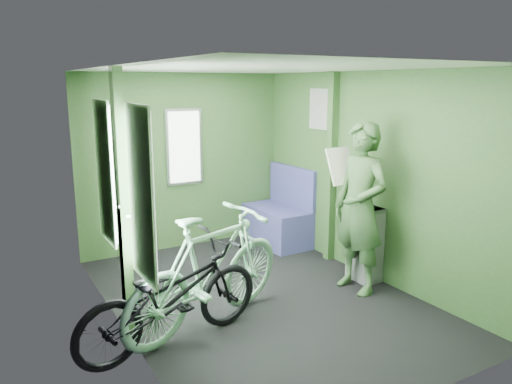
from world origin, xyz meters
The scene contains 6 objects.
room centered at (-0.04, 0.04, 1.44)m, with size 4.00×4.02×2.31m.
bicycle_black centered at (-1.12, -0.46, 0.00)m, with size 0.60×1.72×0.90m, color black.
bicycle_mint centered at (-0.72, -0.33, 0.00)m, with size 0.53×1.86×1.12m, color #90D2AA.
passenger centered at (1.00, -0.32, 0.90)m, with size 0.48×0.74×1.79m.
waste_box centered at (1.26, -0.14, 0.42)m, with size 0.25×0.35×0.84m, color slate.
bench_seat centered at (1.15, 1.45, 0.31)m, with size 0.59×1.02×1.06m.
Camera 1 is at (-2.44, -4.11, 2.16)m, focal length 35.00 mm.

